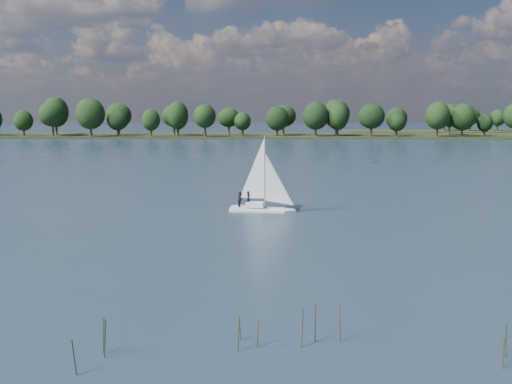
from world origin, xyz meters
TOP-DOWN VIEW (x-y plane):
  - ground at (0.00, 100.00)m, footprint 700.00×700.00m
  - far_shore at (0.00, 212.00)m, footprint 660.00×40.00m
  - sailboat at (9.17, 32.43)m, footprint 7.35×2.94m
  - treeline at (-10.90, 208.05)m, footprint 562.29×74.02m
  - reeds at (2.10, -9.12)m, footprint 61.13×11.84m

SIDE VIEW (x-z plane):
  - ground at x=0.00m, z-range 0.00..0.00m
  - far_shore at x=0.00m, z-range -0.75..0.75m
  - reeds at x=2.10m, z-range -0.28..2.05m
  - sailboat at x=9.17m, z-range -2.08..7.33m
  - treeline at x=-10.90m, z-range -0.95..17.26m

